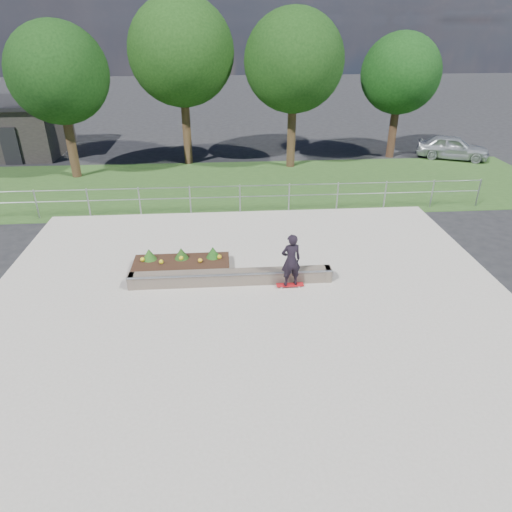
{
  "coord_description": "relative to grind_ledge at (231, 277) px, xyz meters",
  "views": [
    {
      "loc": [
        -0.66,
        -9.91,
        7.04
      ],
      "look_at": [
        0.2,
        1.5,
        1.1
      ],
      "focal_mm": 32.0,
      "sensor_mm": 36.0,
      "label": 1
    }
  ],
  "objects": [
    {
      "name": "concrete_slab",
      "position": [
        0.52,
        -1.8,
        -0.23
      ],
      "size": [
        15.0,
        15.0,
        0.06
      ],
      "primitive_type": "cube",
      "color": "#A59E93",
      "rests_on": "ground"
    },
    {
      "name": "skateboarder",
      "position": [
        1.72,
        -0.34,
        0.67
      ],
      "size": [
        0.8,
        0.49,
        1.69
      ],
      "color": "silver",
      "rests_on": "concrete_slab"
    },
    {
      "name": "tree_far_right",
      "position": [
        9.52,
        13.7,
        4.21
      ],
      "size": [
        4.2,
        4.2,
        6.6
      ],
      "color": "#352015",
      "rests_on": "ground"
    },
    {
      "name": "ground",
      "position": [
        0.52,
        -1.8,
        -0.26
      ],
      "size": [
        120.0,
        120.0,
        0.0
      ],
      "primitive_type": "plane",
      "color": "black",
      "rests_on": "ground"
    },
    {
      "name": "tree_far_left",
      "position": [
        -7.48,
        11.2,
        4.59
      ],
      "size": [
        4.55,
        4.55,
        7.15
      ],
      "color": "#372416",
      "rests_on": "ground"
    },
    {
      "name": "planter_bed",
      "position": [
        -1.53,
        1.05,
        -0.02
      ],
      "size": [
        3.0,
        1.2,
        0.61
      ],
      "color": "black",
      "rests_on": "concrete_slab"
    },
    {
      "name": "grass_verge",
      "position": [
        0.52,
        9.2,
        -0.25
      ],
      "size": [
        30.0,
        8.0,
        0.02
      ],
      "primitive_type": "cube",
      "color": "#25441B",
      "rests_on": "ground"
    },
    {
      "name": "fence",
      "position": [
        0.52,
        5.7,
        0.51
      ],
      "size": [
        20.06,
        0.06,
        1.2
      ],
      "color": "#96999F",
      "rests_on": "ground"
    },
    {
      "name": "parked_car",
      "position": [
        12.87,
        13.04,
        0.39
      ],
      "size": [
        4.15,
        2.95,
        1.31
      ],
      "primitive_type": "imported",
      "rotation": [
        0.0,
        0.0,
        1.16
      ],
      "color": "#A9AEB3",
      "rests_on": "ground"
    },
    {
      "name": "tree_mid_left",
      "position": [
        -1.98,
        13.2,
        5.34
      ],
      "size": [
        5.25,
        5.25,
        8.25
      ],
      "color": "#382516",
      "rests_on": "ground"
    },
    {
      "name": "grind_ledge",
      "position": [
        0.0,
        0.0,
        0.0
      ],
      "size": [
        6.0,
        0.44,
        0.43
      ],
      "color": "brown",
      "rests_on": "concrete_slab"
    },
    {
      "name": "tree_mid_right",
      "position": [
        3.52,
        12.2,
        4.97
      ],
      "size": [
        4.9,
        4.9,
        7.7
      ],
      "color": "#372516",
      "rests_on": "ground"
    }
  ]
}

